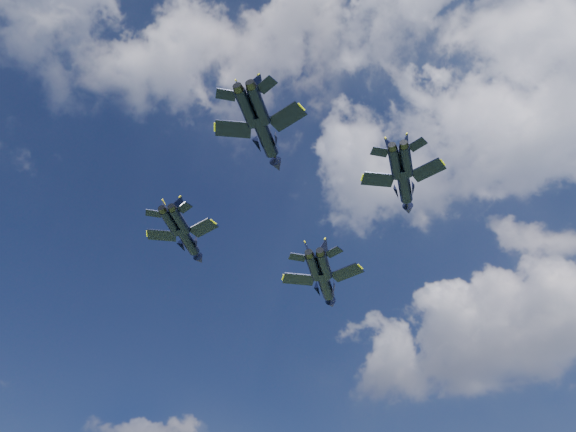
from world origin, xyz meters
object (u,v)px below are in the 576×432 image
(jet_right, at_px, (405,186))
(jet_slot, at_px, (266,137))
(jet_lead, at_px, (325,285))
(jet_left, at_px, (188,241))

(jet_right, bearing_deg, jet_slot, -136.50)
(jet_lead, bearing_deg, jet_right, -52.24)
(jet_right, xyz_separation_m, jet_slot, (-10.27, -20.07, -1.70))
(jet_slot, bearing_deg, jet_lead, 90.44)
(jet_slot, bearing_deg, jet_right, 44.45)
(jet_left, relative_size, jet_slot, 0.97)
(jet_lead, xyz_separation_m, jet_right, (21.60, -13.03, 1.45))
(jet_lead, height_order, jet_right, jet_right)
(jet_left, distance_m, jet_slot, 25.21)
(jet_lead, distance_m, jet_left, 25.41)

